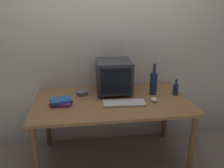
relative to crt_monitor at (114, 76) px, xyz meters
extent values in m
plane|color=gray|center=(-0.05, -0.21, -0.94)|extent=(6.00, 6.00, 0.00)
cube|color=silver|center=(-0.05, 0.29, 0.31)|extent=(4.00, 0.08, 2.50)
cube|color=olive|center=(-0.05, -0.21, -0.21)|extent=(1.61, 0.88, 0.03)
cylinder|color=brown|center=(-0.80, -0.60, -0.58)|extent=(0.06, 0.06, 0.71)
cylinder|color=brown|center=(0.70, -0.60, -0.58)|extent=(0.06, 0.06, 0.71)
cylinder|color=brown|center=(-0.80, 0.17, -0.58)|extent=(0.06, 0.06, 0.71)
cylinder|color=brown|center=(0.70, 0.17, -0.58)|extent=(0.06, 0.06, 0.71)
cube|color=#333338|center=(0.00, 0.00, -0.18)|extent=(0.29, 0.25, 0.03)
cube|color=#333338|center=(0.00, 0.00, 0.01)|extent=(0.39, 0.39, 0.34)
cube|color=black|center=(0.00, -0.19, 0.01)|extent=(0.31, 0.02, 0.27)
cube|color=beige|center=(0.06, -0.34, -0.18)|extent=(0.43, 0.17, 0.02)
ellipsoid|color=beige|center=(0.38, -0.30, -0.17)|extent=(0.06, 0.10, 0.04)
cylinder|color=navy|center=(0.43, -0.10, -0.07)|extent=(0.08, 0.08, 0.24)
cylinder|color=navy|center=(0.43, -0.10, 0.09)|extent=(0.03, 0.03, 0.08)
sphere|color=#262626|center=(0.43, -0.10, 0.14)|extent=(0.03, 0.03, 0.03)
cylinder|color=navy|center=(0.67, -0.16, -0.13)|extent=(0.06, 0.06, 0.12)
cylinder|color=navy|center=(0.67, -0.16, -0.05)|extent=(0.02, 0.02, 0.04)
sphere|color=#262626|center=(0.67, -0.16, -0.02)|extent=(0.03, 0.03, 0.03)
cube|color=#843893|center=(-0.57, -0.26, -0.17)|extent=(0.22, 0.17, 0.04)
cube|color=#28569E|center=(-0.57, -0.25, -0.14)|extent=(0.23, 0.19, 0.03)
cylinder|color=#595B66|center=(-0.36, -0.03, -0.17)|extent=(0.12, 0.12, 0.04)
camera|label=1|loc=(-0.34, -2.40, 0.77)|focal=36.75mm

